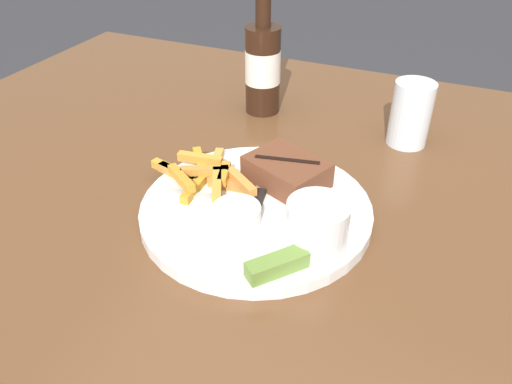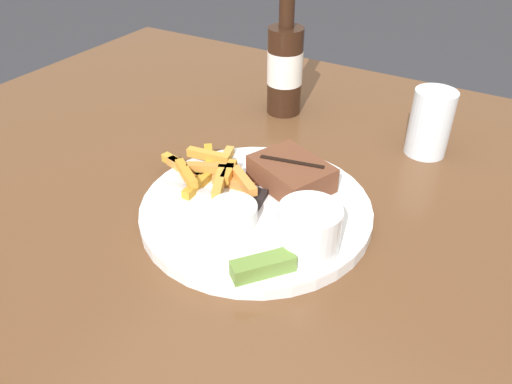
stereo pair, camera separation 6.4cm
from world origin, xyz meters
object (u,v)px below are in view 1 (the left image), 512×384
coleslaw_cup (317,222)px  dipping_sauce_cup (237,214)px  steak_portion (287,171)px  beer_bottle (263,64)px  pickle_spear (277,265)px  dinner_plate (256,210)px  knife_utensil (262,186)px  fork_utensil (198,195)px  drinking_glass (411,114)px

coleslaw_cup → dipping_sauce_cup: coleslaw_cup is taller
steak_portion → beer_bottle: size_ratio=0.51×
coleslaw_cup → pickle_spear: 0.07m
dinner_plate → steak_portion: 0.07m
dipping_sauce_cup → knife_utensil: (0.00, 0.08, -0.01)m
dipping_sauce_cup → fork_utensil: bearing=158.3°
dinner_plate → pickle_spear: (0.07, -0.11, 0.02)m
knife_utensil → beer_bottle: size_ratio=0.66×
fork_utensil → knife_utensil: bearing=26.0°
knife_utensil → dinner_plate: bearing=-179.5°
steak_portion → pickle_spear: bearing=-72.7°
drinking_glass → dipping_sauce_cup: bearing=-115.7°
dinner_plate → beer_bottle: bearing=111.4°
beer_bottle → fork_utensil: bearing=-83.1°
dipping_sauce_cup → dinner_plate: bearing=79.9°
pickle_spear → beer_bottle: bearing=115.0°
pickle_spear → drinking_glass: size_ratio=0.66×
knife_utensil → drinking_glass: drinking_glass is taller
dinner_plate → knife_utensil: size_ratio=1.84×
dinner_plate → knife_utensil: 0.04m
pickle_spear → knife_utensil: 0.16m
fork_utensil → drinking_glass: bearing=42.1°
coleslaw_cup → fork_utensil: coleslaw_cup is taller
pickle_spear → knife_utensil: bearing=118.5°
dinner_plate → coleslaw_cup: 0.11m
dinner_plate → drinking_glass: (0.15, 0.28, 0.04)m
coleslaw_cup → drinking_glass: 0.33m
fork_utensil → drinking_glass: 0.37m
steak_portion → drinking_glass: (0.13, 0.22, 0.02)m
steak_portion → coleslaw_cup: bearing=-54.3°
beer_bottle → dipping_sauce_cup: bearing=-72.2°
dinner_plate → pickle_spear: bearing=-56.0°
dipping_sauce_cup → pickle_spear: size_ratio=0.88×
dinner_plate → dipping_sauce_cup: size_ratio=4.99×
dinner_plate → dipping_sauce_cup: bearing=-100.1°
dipping_sauce_cup → pickle_spear: (0.08, -0.06, -0.00)m
coleslaw_cup → fork_utensil: 0.18m
steak_portion → fork_utensil: steak_portion is taller
steak_portion → knife_utensil: size_ratio=0.77×
coleslaw_cup → beer_bottle: (-0.21, 0.34, 0.04)m
pickle_spear → beer_bottle: size_ratio=0.28×
coleslaw_cup → dipping_sauce_cup: (-0.10, 0.00, -0.02)m
steak_portion → fork_utensil: bearing=-140.8°
steak_portion → knife_utensil: (-0.03, -0.03, -0.02)m
drinking_glass → dinner_plate: bearing=-117.8°
fork_utensil → beer_bottle: bearing=86.6°
dinner_plate → knife_utensil: bearing=100.5°
coleslaw_cup → knife_utensil: size_ratio=0.44×
coleslaw_cup → beer_bottle: size_ratio=0.30×
dinner_plate → beer_bottle: 0.33m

